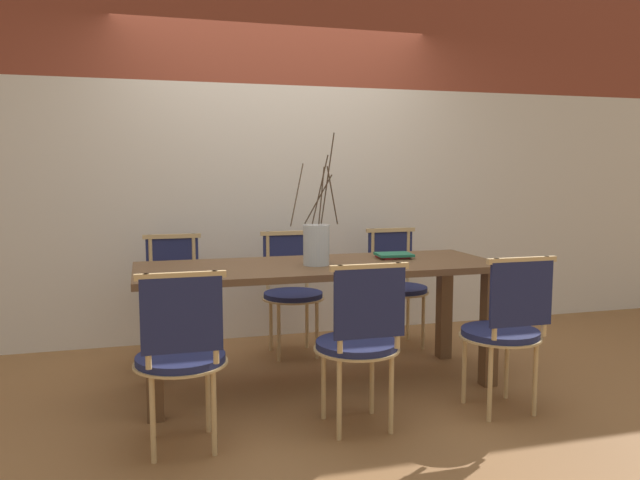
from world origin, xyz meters
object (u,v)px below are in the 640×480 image
chair_near_center (505,327)px  chair_far_center (397,282)px  vase_centerpiece (316,244)px  dining_table (320,282)px  book_stack (393,255)px

chair_near_center → chair_far_center: 1.46m
chair_far_center → vase_centerpiece: size_ratio=1.12×
dining_table → vase_centerpiece: vase_centerpiece is taller
dining_table → book_stack: size_ratio=9.14×
chair_near_center → vase_centerpiece: size_ratio=1.12×
vase_centerpiece → chair_near_center: bearing=-37.6°
dining_table → book_stack: bearing=12.1°
dining_table → chair_near_center: size_ratio=2.50×
vase_centerpiece → chair_far_center: bearing=41.6°
chair_near_center → book_stack: size_ratio=3.66×
chair_near_center → vase_centerpiece: (-0.90, 0.69, 0.41)m
chair_far_center → dining_table: bearing=41.3°
dining_table → chair_far_center: (0.83, 0.73, -0.17)m
chair_far_center → vase_centerpiece: vase_centerpiece is taller
dining_table → book_stack: book_stack is taller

